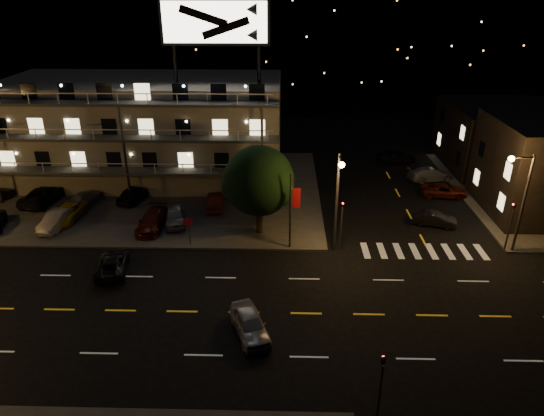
{
  "coord_description": "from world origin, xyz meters",
  "views": [
    {
      "loc": [
        4.45,
        -25.34,
        19.17
      ],
      "look_at": [
        3.6,
        8.0,
        3.72
      ],
      "focal_mm": 32.0,
      "sensor_mm": 36.0,
      "label": 1
    }
  ],
  "objects_px": {
    "lot_car_4": "(175,215)",
    "lot_car_7": "(85,198)",
    "lot_car_2": "(67,213)",
    "road_car_east": "(250,324)",
    "tree": "(258,183)",
    "side_car_0": "(435,219)",
    "road_car_west": "(112,264)"
  },
  "relations": [
    {
      "from": "lot_car_7",
      "to": "road_car_west",
      "type": "height_order",
      "value": "lot_car_7"
    },
    {
      "from": "lot_car_4",
      "to": "lot_car_2",
      "type": "bearing_deg",
      "value": 164.97
    },
    {
      "from": "tree",
      "to": "side_car_0",
      "type": "distance_m",
      "value": 15.85
    },
    {
      "from": "tree",
      "to": "lot_car_7",
      "type": "bearing_deg",
      "value": 162.41
    },
    {
      "from": "road_car_east",
      "to": "lot_car_4",
      "type": "bearing_deg",
      "value": 97.75
    },
    {
      "from": "road_car_east",
      "to": "road_car_west",
      "type": "distance_m",
      "value": 12.49
    },
    {
      "from": "lot_car_4",
      "to": "road_car_east",
      "type": "relative_size",
      "value": 0.99
    },
    {
      "from": "lot_car_4",
      "to": "side_car_0",
      "type": "height_order",
      "value": "lot_car_4"
    },
    {
      "from": "road_car_east",
      "to": "lot_car_2",
      "type": "bearing_deg",
      "value": 119.51
    },
    {
      "from": "tree",
      "to": "road_car_east",
      "type": "relative_size",
      "value": 1.77
    },
    {
      "from": "lot_car_2",
      "to": "road_car_east",
      "type": "height_order",
      "value": "road_car_east"
    },
    {
      "from": "lot_car_4",
      "to": "lot_car_7",
      "type": "xyz_separation_m",
      "value": [
        -9.41,
        3.79,
        -0.11
      ]
    },
    {
      "from": "lot_car_2",
      "to": "side_car_0",
      "type": "distance_m",
      "value": 32.31
    },
    {
      "from": "side_car_0",
      "to": "road_car_east",
      "type": "relative_size",
      "value": 0.87
    },
    {
      "from": "road_car_west",
      "to": "side_car_0",
      "type": "bearing_deg",
      "value": -173.46
    },
    {
      "from": "side_car_0",
      "to": "road_car_east",
      "type": "distance_m",
      "value": 21.15
    },
    {
      "from": "tree",
      "to": "side_car_0",
      "type": "height_order",
      "value": "tree"
    },
    {
      "from": "side_car_0",
      "to": "road_car_east",
      "type": "bearing_deg",
      "value": 150.29
    },
    {
      "from": "tree",
      "to": "lot_car_2",
      "type": "xyz_separation_m",
      "value": [
        -17.09,
        1.93,
        -3.82
      ]
    },
    {
      "from": "lot_car_2",
      "to": "side_car_0",
      "type": "xyz_separation_m",
      "value": [
        32.31,
        -0.06,
        -0.18
      ]
    },
    {
      "from": "side_car_0",
      "to": "road_car_west",
      "type": "relative_size",
      "value": 0.82
    },
    {
      "from": "lot_car_2",
      "to": "road_car_east",
      "type": "relative_size",
      "value": 1.09
    },
    {
      "from": "tree",
      "to": "road_car_east",
      "type": "height_order",
      "value": "tree"
    },
    {
      "from": "lot_car_4",
      "to": "tree",
      "type": "bearing_deg",
      "value": -24.47
    },
    {
      "from": "tree",
      "to": "lot_car_4",
      "type": "xyz_separation_m",
      "value": [
        -7.39,
        1.54,
        -3.74
      ]
    },
    {
      "from": "lot_car_7",
      "to": "road_car_east",
      "type": "height_order",
      "value": "road_car_east"
    },
    {
      "from": "lot_car_7",
      "to": "road_car_east",
      "type": "distance_m",
      "value": 24.89
    },
    {
      "from": "tree",
      "to": "lot_car_2",
      "type": "distance_m",
      "value": 17.62
    },
    {
      "from": "lot_car_2",
      "to": "side_car_0",
      "type": "height_order",
      "value": "lot_car_2"
    },
    {
      "from": "lot_car_4",
      "to": "side_car_0",
      "type": "distance_m",
      "value": 22.62
    },
    {
      "from": "lot_car_2",
      "to": "tree",
      "type": "bearing_deg",
      "value": -1.24
    },
    {
      "from": "tree",
      "to": "lot_car_7",
      "type": "xyz_separation_m",
      "value": [
        -16.8,
        5.33,
        -3.86
      ]
    }
  ]
}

